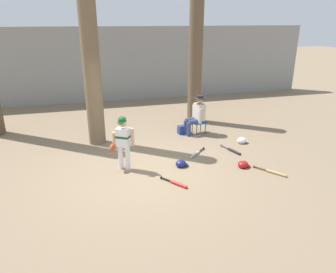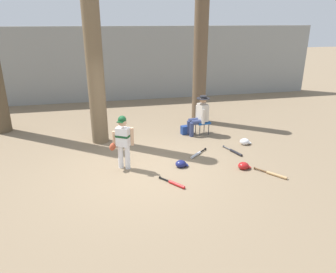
{
  "view_description": "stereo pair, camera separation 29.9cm",
  "coord_description": "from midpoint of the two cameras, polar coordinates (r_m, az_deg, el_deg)",
  "views": [
    {
      "loc": [
        -1.12,
        -6.53,
        3.34
      ],
      "look_at": [
        0.68,
        0.15,
        0.75
      ],
      "focal_mm": 33.55,
      "sensor_mm": 36.0,
      "label": 1
    },
    {
      "loc": [
        -0.83,
        -6.6,
        3.34
      ],
      "look_at": [
        0.68,
        0.15,
        0.75
      ],
      "focal_mm": 33.55,
      "sensor_mm": 36.0,
      "label": 2
    }
  ],
  "objects": [
    {
      "name": "ground_plane",
      "position": [
        7.43,
        -3.76,
        -6.24
      ],
      "size": [
        60.0,
        60.0,
        0.0
      ],
      "primitive_type": "plane",
      "color": "#7F6B51"
    },
    {
      "name": "concrete_back_wall",
      "position": [
        13.87,
        -8.72,
        12.85
      ],
      "size": [
        18.0,
        0.36,
        3.09
      ],
      "primitive_type": "cube",
      "color": "gray",
      "rests_on": "ground"
    },
    {
      "name": "tree_near_player",
      "position": [
        8.77,
        -12.3,
        13.71
      ],
      "size": [
        0.61,
        0.61,
        5.32
      ],
      "color": "brown",
      "rests_on": "ground"
    },
    {
      "name": "tree_behind_spectator",
      "position": [
        10.61,
        6.67,
        12.93
      ],
      "size": [
        0.72,
        0.72,
        4.66
      ],
      "color": "brown",
      "rests_on": "ground"
    },
    {
      "name": "young_ballplayer",
      "position": [
        7.31,
        -7.13,
        -0.46
      ],
      "size": [
        0.61,
        0.37,
        1.31
      ],
      "color": "white",
      "rests_on": "ground"
    },
    {
      "name": "folding_stool",
      "position": [
        9.72,
        7.12,
        2.53
      ],
      "size": [
        0.45,
        0.45,
        0.41
      ],
      "color": "#194C9E",
      "rests_on": "ground"
    },
    {
      "name": "seated_spectator",
      "position": [
        9.6,
        6.67,
        4.03
      ],
      "size": [
        0.68,
        0.54,
        1.2
      ],
      "color": "navy",
      "rests_on": "ground"
    },
    {
      "name": "handbag_beside_stool",
      "position": [
        9.75,
        4.25,
        1.23
      ],
      "size": [
        0.36,
        0.23,
        0.26
      ],
      "primitive_type": "cube",
      "rotation": [
        0.0,
        0.0,
        0.16
      ],
      "color": "navy",
      "rests_on": "ground"
    },
    {
      "name": "bat_black_composite",
      "position": [
        8.57,
        12.97,
        -2.74
      ],
      "size": [
        0.28,
        0.72,
        0.07
      ],
      "color": "black",
      "rests_on": "ground"
    },
    {
      "name": "bat_red_barrel",
      "position": [
        6.81,
        2.49,
        -8.55
      ],
      "size": [
        0.47,
        0.61,
        0.07
      ],
      "color": "red",
      "rests_on": "ground"
    },
    {
      "name": "bat_wood_tan",
      "position": [
        7.63,
        19.79,
        -6.49
      ],
      "size": [
        0.52,
        0.67,
        0.07
      ],
      "color": "tan",
      "rests_on": "ground"
    },
    {
      "name": "bat_aluminum_silver",
      "position": [
        8.26,
        6.32,
        -3.22
      ],
      "size": [
        0.59,
        0.53,
        0.07
      ],
      "color": "#B7BCC6",
      "rests_on": "ground"
    },
    {
      "name": "batting_helmet_white",
      "position": [
        9.21,
        14.67,
        -0.92
      ],
      "size": [
        0.32,
        0.25,
        0.19
      ],
      "color": "silver",
      "rests_on": "ground"
    },
    {
      "name": "batting_helmet_red",
      "position": [
        7.73,
        14.65,
        -5.19
      ],
      "size": [
        0.31,
        0.24,
        0.18
      ],
      "color": "#A81919",
      "rests_on": "ground"
    },
    {
      "name": "batting_helmet_navy",
      "position": [
        7.58,
        3.5,
        -5.02
      ],
      "size": [
        0.31,
        0.24,
        0.18
      ],
      "color": "navy",
      "rests_on": "ground"
    }
  ]
}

